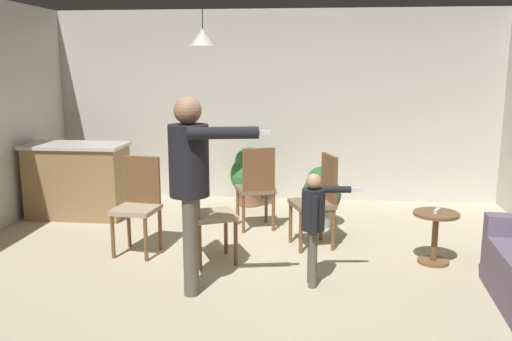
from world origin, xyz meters
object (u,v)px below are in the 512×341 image
Objects in this scene: kitchen_counter at (78,180)px; potted_plant_corner at (250,173)px; dining_chair_by_counter at (205,209)px; dining_chair_near_wall at (257,185)px; person_adult at (191,173)px; person_child at (314,217)px; potted_plant_by_wall at (321,193)px; spare_remote_on_table at (437,211)px; dining_chair_centre_back at (139,201)px; dining_chair_spare at (319,197)px; side_table_by_couch at (435,231)px.

kitchen_counter is 2.27m from potted_plant_corner.
dining_chair_by_counter is 1.00× the size of dining_chair_near_wall.
person_adult reaches higher than kitchen_counter.
dining_chair_near_wall is at bearing 158.45° from person_adult.
kitchen_counter is 1.24× the size of person_child.
spare_remote_on_table is (1.10, -1.17, 0.13)m from potted_plant_by_wall.
dining_chair_near_wall is 1.46m from dining_chair_centre_back.
potted_plant_by_wall is (0.05, 0.76, -0.14)m from dining_chair_spare.
dining_chair_near_wall is at bearing -133.99° from dining_chair_centre_back.
dining_chair_centre_back reaches higher than side_table_by_couch.
person_adult is 12.99× the size of spare_remote_on_table.
person_adult is at bearing -93.04° from potted_plant_corner.
potted_plant_by_wall is at bearing -42.29° from potted_plant_corner.
potted_plant_by_wall is 1.61m from spare_remote_on_table.
person_adult is 2.29× the size of potted_plant_by_wall.
side_table_by_couch is 4.00× the size of spare_remote_on_table.
spare_remote_on_table is (3.01, -0.04, -0.01)m from dining_chair_centre_back.
person_child is 1.38m from spare_remote_on_table.
spare_remote_on_table is (2.24, 0.91, -0.51)m from person_adult.
spare_remote_on_table is at bearing 10.18° from side_table_by_couch.
potted_plant_by_wall is at bearing 133.18° from side_table_by_couch.
person_adult is 0.87m from dining_chair_by_counter.
dining_chair_centre_back is 1.00× the size of dining_chair_spare.
dining_chair_by_counter is 0.78m from dining_chair_centre_back.
dining_chair_near_wall is at bearing -79.34° from potted_plant_corner.
dining_chair_near_wall is 1.36× the size of potted_plant_by_wall.
kitchen_counter is at bearing -151.57° from dining_chair_by_counter.
dining_chair_near_wall is 7.69× the size of spare_remote_on_table.
dining_chair_near_wall is 1.00× the size of dining_chair_spare.
potted_plant_by_wall is at bearing 133.37° from spare_remote_on_table.
potted_plant_by_wall is at bearing -1.99° from kitchen_counter.
side_table_by_couch is 0.52× the size of dining_chair_near_wall.
potted_plant_by_wall is at bearing -22.98° from dining_chair_spare.
dining_chair_near_wall is at bearing 136.66° from dining_chair_by_counter.
dining_chair_centre_back and dining_chair_spare have the same top height.
spare_remote_on_table is at bearing -16.85° from kitchen_counter.
person_adult is at bearing -119.67° from dining_chair_near_wall.
dining_chair_spare is at bearing 160.36° from side_table_by_couch.
person_child is at bearing 157.68° from dining_chair_spare.
dining_chair_centre_back is 1.21× the size of potted_plant_corner.
dining_chair_spare is at bearing 171.26° from person_child.
dining_chair_by_counter reaches higher than potted_plant_corner.
potted_plant_by_wall reaches higher than side_table_by_couch.
potted_plant_corner is at bearing 20.13° from kitchen_counter.
side_table_by_couch is 2.93m from potted_plant_corner.
kitchen_counter is 2.45m from dining_chair_by_counter.
person_adult reaches higher than potted_plant_by_wall.
potted_plant_corner is at bearing -107.13° from dining_chair_centre_back.
potted_plant_corner is 1.32m from potted_plant_by_wall.
dining_chair_near_wall is at bearing 153.21° from side_table_by_couch.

